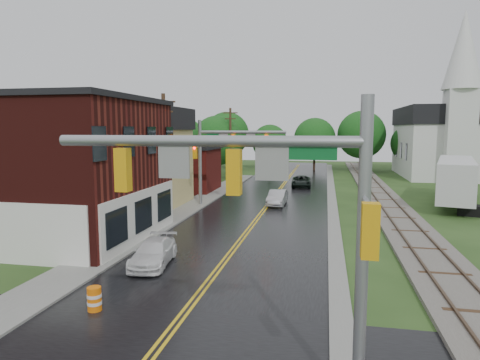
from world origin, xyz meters
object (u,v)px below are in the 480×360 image
(utility_pole_c, at_px, (230,143))
(tree_left_a, at_px, (7,146))
(suv_dark, at_px, (301,182))
(construction_barrel, at_px, (94,299))
(brick_building, at_px, (31,168))
(sedan_silver, at_px, (277,198))
(church, at_px, (443,134))
(traffic_signal_far, at_px, (225,147))
(utility_pole_b, at_px, (164,153))
(pickup_white, at_px, (154,253))
(semi_trailer, at_px, (456,178))
(tree_left_b, at_px, (97,136))
(traffic_signal_near, at_px, (267,196))
(tree_left_c, at_px, (164,146))
(tree_left_e, at_px, (218,142))

(utility_pole_c, relative_size, tree_left_a, 1.04)
(suv_dark, bearing_deg, construction_barrel, -101.67)
(brick_building, relative_size, sedan_silver, 3.66)
(church, relative_size, utility_pole_c, 2.22)
(traffic_signal_far, distance_m, utility_pole_b, 6.01)
(utility_pole_c, height_order, pickup_white, utility_pole_c)
(traffic_signal_far, relative_size, semi_trailer, 0.58)
(brick_building, height_order, semi_trailer, brick_building)
(utility_pole_c, relative_size, sedan_silver, 2.30)
(church, relative_size, semi_trailer, 1.58)
(traffic_signal_far, height_order, tree_left_b, tree_left_b)
(traffic_signal_near, bearing_deg, semi_trailer, 67.54)
(traffic_signal_near, xyz_separation_m, semi_trailer, (12.14, 29.36, -2.65))
(traffic_signal_near, xyz_separation_m, sedan_silver, (-2.67, 26.31, -4.32))
(traffic_signal_near, relative_size, tree_left_b, 0.76)
(semi_trailer, bearing_deg, suv_dark, 147.05)
(traffic_signal_far, relative_size, pickup_white, 1.82)
(tree_left_a, bearing_deg, tree_left_c, 71.57)
(church, distance_m, tree_left_b, 43.70)
(brick_building, xyz_separation_m, tree_left_b, (-5.36, 16.90, 1.57))
(tree_left_a, relative_size, suv_dark, 1.93)
(pickup_white, bearing_deg, tree_left_a, 140.56)
(utility_pole_b, bearing_deg, construction_barrel, -77.51)
(sedan_silver, bearing_deg, tree_left_e, 120.76)
(utility_pole_c, height_order, tree_left_b, tree_left_b)
(semi_trailer, bearing_deg, tree_left_e, 149.28)
(traffic_signal_far, distance_m, sedan_silver, 6.22)
(tree_left_b, relative_size, construction_barrel, 10.97)
(brick_building, xyz_separation_m, construction_barrel, (9.26, -9.16, -3.71))
(tree_left_e, bearing_deg, tree_left_b, -122.74)
(brick_building, distance_m, traffic_signal_far, 15.03)
(suv_dark, distance_m, sedan_silver, 11.86)
(traffic_signal_near, distance_m, traffic_signal_far, 25.94)
(tree_left_c, distance_m, sedan_silver, 19.07)
(sedan_silver, height_order, semi_trailer, semi_trailer)
(pickup_white, bearing_deg, utility_pole_c, 89.65)
(utility_pole_b, bearing_deg, tree_left_c, 111.49)
(traffic_signal_near, bearing_deg, suv_dark, 91.99)
(traffic_signal_far, relative_size, tree_left_c, 0.96)
(traffic_signal_near, bearing_deg, sedan_silver, 95.80)
(utility_pole_c, height_order, construction_barrel, utility_pole_c)
(suv_dark, distance_m, pickup_white, 29.42)
(sedan_silver, relative_size, pickup_white, 0.97)
(sedan_silver, relative_size, semi_trailer, 0.31)
(traffic_signal_far, height_order, tree_left_a, tree_left_a)
(utility_pole_c, bearing_deg, tree_left_a, -120.55)
(traffic_signal_far, xyz_separation_m, tree_left_b, (-14.38, 4.90, 0.74))
(traffic_signal_far, bearing_deg, church, 48.73)
(sedan_silver, bearing_deg, construction_barrel, -98.13)
(utility_pole_c, distance_m, suv_dark, 10.59)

